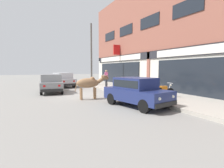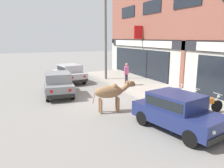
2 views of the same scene
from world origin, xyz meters
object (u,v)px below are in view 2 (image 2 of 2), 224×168
Objects in this scene: motorcycle_2 at (206,105)px; pedestrian at (126,72)px; utility_pole at (106,40)px; car_2 at (58,83)px; car_1 at (176,110)px; motorcycle_0 at (174,94)px; cow at (111,92)px; car_0 at (70,72)px; motorcycle_1 at (187,99)px.

pedestrian is at bearing -176.03° from motorcycle_2.
car_2 is at bearing -55.26° from utility_pole.
utility_pole reaches higher than motorcycle_2.
pedestrian is at bearing 166.79° from car_1.
motorcycle_0 is at bearing 141.10° from car_1.
motorcycle_2 is (2.41, 3.64, -0.44)m from cow.
car_0 is 0.59× the size of utility_pole.
motorcycle_1 is at bearing 4.93° from utility_pole.
motorcycle_0 is (8.24, 3.70, -0.25)m from car_0.
pedestrian reaches higher than motorcycle_1.
cow is 3.80m from motorcycle_1.
utility_pole is at bearing 172.54° from car_1.
cow is 4.39m from motorcycle_2.
motorcycle_1 is (5.49, 5.26, -0.25)m from car_2.
car_2 is 2.06× the size of motorcycle_2.
cow reaches higher than motorcycle_0.
utility_pole is (-10.26, 1.34, 2.56)m from car_1.
motorcycle_2 is at bearing 56.50° from cow.
motorcycle_0 is 1.02m from motorcycle_1.
motorcycle_1 is (1.02, -0.06, 0.00)m from motorcycle_0.
car_0 is at bearing -137.34° from pedestrian.
car_1 is 10.66m from utility_pole.
utility_pole is at bearing -175.07° from motorcycle_1.
car_1 is at bearing -13.21° from pedestrian.
motorcycle_1 is at bearing 128.19° from car_1.
car_2 is at bearing -156.02° from car_1.
pedestrian is at bearing 92.60° from car_2.
car_0 and car_2 have the same top height.
motorcycle_0 is at bearing 5.14° from pedestrian.
cow reaches higher than car_2.
utility_pole is (-7.28, 2.79, 2.37)m from cow.
car_2 reaches higher than motorcycle_2.
car_1 is 7.80m from car_2.
motorcycle_0 is (-2.66, 2.15, -0.25)m from car_1.
motorcycle_1 is at bearing -3.42° from motorcycle_0.
motorcycle_0 and motorcycle_1 have the same top height.
motorcycle_2 is 6.82m from pedestrian.
cow is 4.50m from car_2.
car_2 is 4.91m from pedestrian.
car_1 is at bearing 25.87° from cow.
motorcycle_1 is at bearing 3.62° from pedestrian.
car_2 is 6.95m from motorcycle_0.
car_1 is at bearing -75.44° from motorcycle_2.
motorcycle_0 is 8.14m from utility_pole.
car_2 is at bearing -23.27° from car_0.
cow reaches higher than car_1.
pedestrian reaches higher than cow.
car_1 is (10.91, 1.55, 0.00)m from car_0.
car_0 is 1.01× the size of car_2.
car_0 is at bearing 156.73° from car_2.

